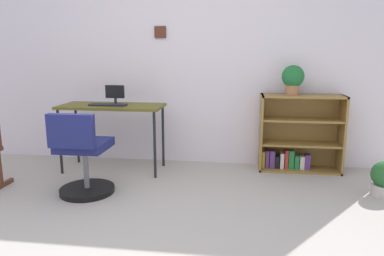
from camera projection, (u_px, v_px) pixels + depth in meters
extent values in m
plane|color=#A9A19A|center=(128.00, 250.00, 2.42)|extent=(6.24, 6.24, 0.00)
cube|color=silver|center=(179.00, 64.00, 4.26)|extent=(5.20, 0.10, 2.41)
cube|color=#53291C|center=(160.00, 32.00, 4.15)|extent=(0.14, 0.02, 0.14)
cube|color=brown|center=(112.00, 106.00, 3.97)|extent=(1.15, 0.50, 0.03)
cylinder|color=black|center=(60.00, 142.00, 3.91)|extent=(0.03, 0.03, 0.73)
cylinder|color=black|center=(155.00, 145.00, 3.77)|extent=(0.03, 0.03, 0.73)
cylinder|color=black|center=(77.00, 134.00, 4.32)|extent=(0.03, 0.03, 0.73)
cylinder|color=black|center=(163.00, 136.00, 4.18)|extent=(0.03, 0.03, 0.73)
cylinder|color=#262628|center=(116.00, 104.00, 4.00)|extent=(0.15, 0.15, 0.01)
cylinder|color=#262628|center=(116.00, 101.00, 4.00)|extent=(0.03, 0.03, 0.06)
cube|color=black|center=(115.00, 92.00, 3.97)|extent=(0.22, 0.02, 0.15)
cube|color=black|center=(108.00, 105.00, 3.91)|extent=(0.41, 0.13, 0.02)
cylinder|color=black|center=(87.00, 190.00, 3.43)|extent=(0.52, 0.52, 0.05)
cylinder|color=slate|center=(86.00, 169.00, 3.38)|extent=(0.05, 0.05, 0.38)
cube|color=navy|center=(84.00, 145.00, 3.34)|extent=(0.44, 0.44, 0.08)
cube|color=navy|center=(71.00, 131.00, 3.06)|extent=(0.42, 0.07, 0.30)
cylinder|color=#582D1F|center=(0.00, 167.00, 3.52)|extent=(0.03, 0.03, 0.34)
cube|color=olive|center=(261.00, 132.00, 4.06)|extent=(0.02, 0.30, 0.87)
cube|color=olive|center=(341.00, 135.00, 3.95)|extent=(0.02, 0.30, 0.87)
cube|color=olive|center=(303.00, 96.00, 3.92)|extent=(0.91, 0.30, 0.02)
cube|color=olive|center=(298.00, 169.00, 4.09)|extent=(0.91, 0.30, 0.02)
cube|color=olive|center=(299.00, 131.00, 4.14)|extent=(0.91, 0.02, 0.87)
cube|color=olive|center=(300.00, 144.00, 4.03)|extent=(0.86, 0.28, 0.02)
cube|color=olive|center=(301.00, 120.00, 3.97)|extent=(0.86, 0.28, 0.02)
cube|color=#B79323|center=(263.00, 159.00, 4.11)|extent=(0.03, 0.12, 0.20)
cube|color=#593372|center=(267.00, 159.00, 4.11)|extent=(0.04, 0.12, 0.21)
cube|color=#593372|center=(272.00, 159.00, 4.10)|extent=(0.06, 0.11, 0.20)
cube|color=black|center=(277.00, 162.00, 4.10)|extent=(0.05, 0.10, 0.14)
cube|color=beige|center=(282.00, 160.00, 4.09)|extent=(0.04, 0.11, 0.18)
cube|color=#B22D28|center=(286.00, 159.00, 4.08)|extent=(0.04, 0.10, 0.22)
cube|color=#237238|center=(291.00, 159.00, 4.07)|extent=(0.06, 0.10, 0.21)
cube|color=#237238|center=(296.00, 162.00, 4.07)|extent=(0.05, 0.12, 0.16)
cube|color=beige|center=(302.00, 162.00, 4.06)|extent=(0.05, 0.10, 0.15)
cube|color=#593372|center=(307.00, 161.00, 4.05)|extent=(0.06, 0.11, 0.17)
cylinder|color=#9E6642|center=(292.00, 90.00, 3.90)|extent=(0.15, 0.15, 0.11)
sphere|color=#1F6530|center=(293.00, 76.00, 3.87)|extent=(0.24, 0.24, 0.24)
cylinder|color=#B7B2A8|center=(383.00, 190.00, 3.34)|extent=(0.22, 0.22, 0.11)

